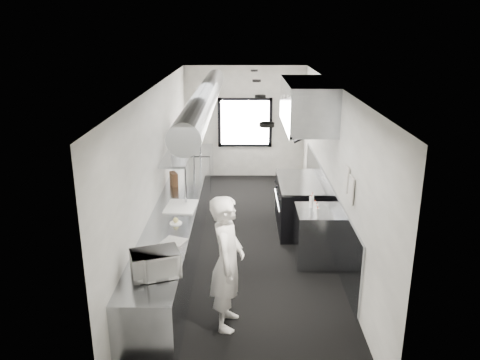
{
  "coord_description": "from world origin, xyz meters",
  "views": [
    {
      "loc": [
        -0.04,
        -7.92,
        3.77
      ],
      "look_at": [
        -0.1,
        -0.2,
        1.25
      ],
      "focal_mm": 35.98,
      "sensor_mm": 36.0,
      "label": 1
    }
  ],
  "objects_px": {
    "knife_block": "(174,179)",
    "squeeze_bottle_d": "(311,202)",
    "microwave": "(155,264)",
    "deli_tub_a": "(143,256)",
    "plate_stack_c": "(183,132)",
    "plate_stack_d": "(186,127)",
    "bottle_station": "(316,236)",
    "squeeze_bottle_b": "(316,209)",
    "exhaust_hood": "(307,104)",
    "deli_tub_b": "(144,259)",
    "line_cook": "(227,263)",
    "small_plate": "(176,223)",
    "squeeze_bottle_e": "(312,199)",
    "pass_shelf": "(183,146)",
    "far_work_table": "(197,168)",
    "plate_stack_b": "(178,141)",
    "prep_counter": "(177,230)",
    "cutting_board": "(181,207)",
    "plate_stack_a": "(176,148)",
    "squeeze_bottle_c": "(315,206)",
    "range": "(299,204)",
    "squeeze_bottle_a": "(317,213)"
  },
  "relations": [
    {
      "from": "prep_counter",
      "to": "squeeze_bottle_e",
      "type": "xyz_separation_m",
      "value": [
        2.27,
        0.12,
        0.53
      ]
    },
    {
      "from": "deli_tub_a",
      "to": "plate_stack_c",
      "type": "height_order",
      "value": "plate_stack_c"
    },
    {
      "from": "prep_counter",
      "to": "pass_shelf",
      "type": "xyz_separation_m",
      "value": [
        -0.04,
        1.5,
        1.09
      ]
    },
    {
      "from": "microwave",
      "to": "small_plate",
      "type": "distance_m",
      "value": 1.57
    },
    {
      "from": "bottle_station",
      "to": "line_cook",
      "type": "xyz_separation_m",
      "value": [
        -1.39,
        -1.78,
        0.44
      ]
    },
    {
      "from": "pass_shelf",
      "to": "microwave",
      "type": "height_order",
      "value": "pass_shelf"
    },
    {
      "from": "far_work_table",
      "to": "line_cook",
      "type": "distance_m",
      "value": 5.77
    },
    {
      "from": "exhaust_hood",
      "to": "deli_tub_b",
      "type": "bearing_deg",
      "value": -126.93
    },
    {
      "from": "small_plate",
      "to": "squeeze_bottle_b",
      "type": "xyz_separation_m",
      "value": [
        2.17,
        0.4,
        0.07
      ]
    },
    {
      "from": "cutting_board",
      "to": "squeeze_bottle_c",
      "type": "xyz_separation_m",
      "value": [
        2.17,
        -0.16,
        0.07
      ]
    },
    {
      "from": "exhaust_hood",
      "to": "knife_block",
      "type": "height_order",
      "value": "exhaust_hood"
    },
    {
      "from": "bottle_station",
      "to": "squeeze_bottle_b",
      "type": "relative_size",
      "value": 5.49
    },
    {
      "from": "prep_counter",
      "to": "plate_stack_b",
      "type": "relative_size",
      "value": 17.77
    },
    {
      "from": "range",
      "to": "cutting_board",
      "type": "bearing_deg",
      "value": -148.78
    },
    {
      "from": "prep_counter",
      "to": "plate_stack_a",
      "type": "bearing_deg",
      "value": 95.17
    },
    {
      "from": "microwave",
      "to": "squeeze_bottle_c",
      "type": "height_order",
      "value": "microwave"
    },
    {
      "from": "squeeze_bottle_a",
      "to": "plate_stack_d",
      "type": "bearing_deg",
      "value": 130.33
    },
    {
      "from": "far_work_table",
      "to": "deli_tub_b",
      "type": "xyz_separation_m",
      "value": [
        -0.15,
        -5.68,
        0.5
      ]
    },
    {
      "from": "plate_stack_c",
      "to": "line_cook",
      "type": "bearing_deg",
      "value": -75.47
    },
    {
      "from": "deli_tub_a",
      "to": "microwave",
      "type": "bearing_deg",
      "value": -59.09
    },
    {
      "from": "squeeze_bottle_c",
      "to": "knife_block",
      "type": "bearing_deg",
      "value": 152.5
    },
    {
      "from": "deli_tub_a",
      "to": "squeeze_bottle_d",
      "type": "height_order",
      "value": "squeeze_bottle_d"
    },
    {
      "from": "cutting_board",
      "to": "plate_stack_a",
      "type": "relative_size",
      "value": 2.6
    },
    {
      "from": "bottle_station",
      "to": "squeeze_bottle_b",
      "type": "bearing_deg",
      "value": -103.22
    },
    {
      "from": "deli_tub_a",
      "to": "plate_stack_a",
      "type": "relative_size",
      "value": 0.61
    },
    {
      "from": "pass_shelf",
      "to": "plate_stack_b",
      "type": "relative_size",
      "value": 8.88
    },
    {
      "from": "bottle_station",
      "to": "plate_stack_c",
      "type": "distance_m",
      "value": 3.37
    },
    {
      "from": "deli_tub_a",
      "to": "squeeze_bottle_c",
      "type": "xyz_separation_m",
      "value": [
        2.42,
        1.7,
        0.03
      ]
    },
    {
      "from": "plate_stack_d",
      "to": "bottle_station",
      "type": "bearing_deg",
      "value": -45.54
    },
    {
      "from": "plate_stack_c",
      "to": "squeeze_bottle_e",
      "type": "distance_m",
      "value": 2.98
    },
    {
      "from": "line_cook",
      "to": "knife_block",
      "type": "relative_size",
      "value": 7.18
    },
    {
      "from": "microwave",
      "to": "deli_tub_a",
      "type": "bearing_deg",
      "value": 101.43
    },
    {
      "from": "range",
      "to": "plate_stack_c",
      "type": "relative_size",
      "value": 4.51
    },
    {
      "from": "plate_stack_a",
      "to": "plate_stack_d",
      "type": "height_order",
      "value": "plate_stack_d"
    },
    {
      "from": "exhaust_hood",
      "to": "small_plate",
      "type": "bearing_deg",
      "value": -137.83
    },
    {
      "from": "deli_tub_a",
      "to": "squeeze_bottle_a",
      "type": "height_order",
      "value": "squeeze_bottle_a"
    },
    {
      "from": "knife_block",
      "to": "squeeze_bottle_d",
      "type": "height_order",
      "value": "knife_block"
    },
    {
      "from": "small_plate",
      "to": "plate_stack_c",
      "type": "xyz_separation_m",
      "value": [
        -0.17,
        2.56,
        0.84
      ]
    },
    {
      "from": "prep_counter",
      "to": "small_plate",
      "type": "xyz_separation_m",
      "value": [
        0.09,
        -0.75,
        0.46
      ]
    },
    {
      "from": "prep_counter",
      "to": "bottle_station",
      "type": "xyz_separation_m",
      "value": [
        2.3,
        -0.2,
        0.0
      ]
    },
    {
      "from": "line_cook",
      "to": "plate_stack_d",
      "type": "height_order",
      "value": "plate_stack_d"
    },
    {
      "from": "plate_stack_c",
      "to": "squeeze_bottle_d",
      "type": "height_order",
      "value": "plate_stack_c"
    },
    {
      "from": "line_cook",
      "to": "squeeze_bottle_e",
      "type": "distance_m",
      "value": 2.51
    },
    {
      "from": "bottle_station",
      "to": "deli_tub_b",
      "type": "distance_m",
      "value": 3.07
    },
    {
      "from": "cutting_board",
      "to": "plate_stack_a",
      "type": "bearing_deg",
      "value": 100.56
    },
    {
      "from": "deli_tub_a",
      "to": "plate_stack_c",
      "type": "bearing_deg",
      "value": 88.63
    },
    {
      "from": "cutting_board",
      "to": "squeeze_bottle_d",
      "type": "distance_m",
      "value": 2.13
    },
    {
      "from": "pass_shelf",
      "to": "line_cook",
      "type": "distance_m",
      "value": 3.67
    },
    {
      "from": "deli_tub_b",
      "to": "pass_shelf",
      "type": "bearing_deg",
      "value": 88.28
    },
    {
      "from": "plate_stack_c",
      "to": "plate_stack_d",
      "type": "relative_size",
      "value": 0.93
    }
  ]
}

